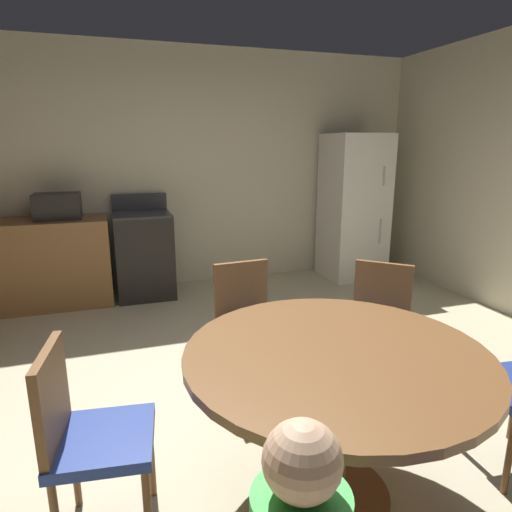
{
  "coord_description": "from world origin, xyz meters",
  "views": [
    {
      "loc": [
        -0.82,
        -2.19,
        1.64
      ],
      "look_at": [
        0.22,
        0.99,
        0.78
      ],
      "focal_mm": 30.85,
      "sensor_mm": 36.0,
      "label": 1
    }
  ],
  "objects_px": {
    "oven_range": "(144,254)",
    "chair_north": "(247,319)",
    "refrigerator": "(353,207)",
    "chair_west": "(86,431)",
    "microwave": "(58,206)",
    "dining_table": "(335,381)",
    "chair_northeast": "(378,320)"
  },
  "relations": [
    {
      "from": "oven_range",
      "to": "refrigerator",
      "type": "relative_size",
      "value": 0.62
    },
    {
      "from": "chair_northeast",
      "to": "microwave",
      "type": "bearing_deg",
      "value": -95.53
    },
    {
      "from": "oven_range",
      "to": "chair_north",
      "type": "distance_m",
      "value": 2.25
    },
    {
      "from": "oven_range",
      "to": "chair_northeast",
      "type": "xyz_separation_m",
      "value": [
        1.33,
        -2.48,
        0.03
      ]
    },
    {
      "from": "chair_north",
      "to": "chair_northeast",
      "type": "distance_m",
      "value": 0.87
    },
    {
      "from": "chair_west",
      "to": "oven_range",
      "type": "bearing_deg",
      "value": 88.8
    },
    {
      "from": "chair_north",
      "to": "chair_west",
      "type": "height_order",
      "value": "same"
    },
    {
      "from": "dining_table",
      "to": "chair_west",
      "type": "xyz_separation_m",
      "value": [
        -1.06,
        0.13,
        -0.11
      ]
    },
    {
      "from": "refrigerator",
      "to": "chair_north",
      "type": "bearing_deg",
      "value": -133.45
    },
    {
      "from": "dining_table",
      "to": "oven_range",
      "type": "bearing_deg",
      "value": 100.39
    },
    {
      "from": "chair_west",
      "to": "microwave",
      "type": "bearing_deg",
      "value": 103.71
    },
    {
      "from": "chair_north",
      "to": "chair_northeast",
      "type": "relative_size",
      "value": 1.0
    },
    {
      "from": "dining_table",
      "to": "chair_north",
      "type": "bearing_deg",
      "value": 94.52
    },
    {
      "from": "oven_range",
      "to": "microwave",
      "type": "bearing_deg",
      "value": -179.75
    },
    {
      "from": "refrigerator",
      "to": "chair_northeast",
      "type": "relative_size",
      "value": 2.02
    },
    {
      "from": "oven_range",
      "to": "refrigerator",
      "type": "height_order",
      "value": "refrigerator"
    },
    {
      "from": "chair_west",
      "to": "chair_northeast",
      "type": "bearing_deg",
      "value": 26.82
    },
    {
      "from": "chair_north",
      "to": "chair_northeast",
      "type": "xyz_separation_m",
      "value": [
        0.82,
        -0.29,
        0.0
      ]
    },
    {
      "from": "dining_table",
      "to": "chair_northeast",
      "type": "xyz_separation_m",
      "value": [
        0.73,
        0.77,
        -0.11
      ]
    },
    {
      "from": "oven_range",
      "to": "microwave",
      "type": "distance_m",
      "value": 0.99
    },
    {
      "from": "oven_range",
      "to": "chair_northeast",
      "type": "bearing_deg",
      "value": -61.79
    },
    {
      "from": "chair_north",
      "to": "microwave",
      "type": "bearing_deg",
      "value": -153.25
    },
    {
      "from": "dining_table",
      "to": "chair_north",
      "type": "distance_m",
      "value": 1.07
    },
    {
      "from": "dining_table",
      "to": "microwave",
      "type": "bearing_deg",
      "value": 113.5
    },
    {
      "from": "refrigerator",
      "to": "chair_west",
      "type": "relative_size",
      "value": 2.02
    },
    {
      "from": "oven_range",
      "to": "microwave",
      "type": "relative_size",
      "value": 2.5
    },
    {
      "from": "refrigerator",
      "to": "chair_west",
      "type": "height_order",
      "value": "refrigerator"
    },
    {
      "from": "chair_northeast",
      "to": "refrigerator",
      "type": "bearing_deg",
      "value": -162.87
    },
    {
      "from": "dining_table",
      "to": "refrigerator",
      "type": "bearing_deg",
      "value": 58.76
    },
    {
      "from": "refrigerator",
      "to": "chair_west",
      "type": "xyz_separation_m",
      "value": [
        -3.0,
        -3.07,
        -0.38
      ]
    },
    {
      "from": "oven_range",
      "to": "chair_northeast",
      "type": "height_order",
      "value": "oven_range"
    },
    {
      "from": "refrigerator",
      "to": "chair_north",
      "type": "distance_m",
      "value": 2.97
    }
  ]
}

